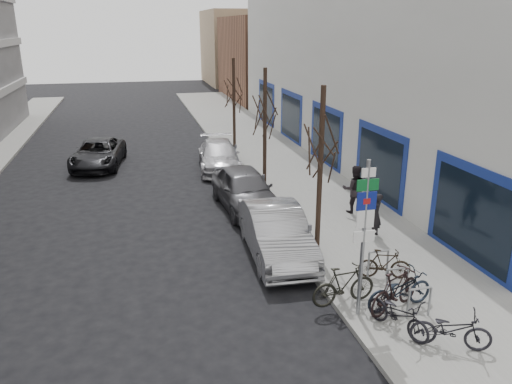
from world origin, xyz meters
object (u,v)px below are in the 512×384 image
parked_car_mid (245,189)px  pedestrian_far (354,189)px  meter_back (236,154)px  bike_mid_inner (344,285)px  highway_sign_pole (364,230)px  bike_far_curb (451,326)px  bike_mid_curb (400,287)px  tree_far (234,85)px  bike_near_left (399,311)px  bike_far_inner (385,264)px  meter_mid (263,187)px  bike_near_right (395,290)px  parked_car_front (276,232)px  parked_car_back (219,156)px  tree_mid (265,102)px  bike_rack (397,278)px  pedestrian_near (376,215)px  lane_car (98,153)px  meter_front (309,240)px  tree_near (322,133)px

parked_car_mid → pedestrian_far: (3.95, -1.83, 0.27)m
meter_back → bike_mid_inner: (0.07, -13.46, -0.21)m
highway_sign_pole → pedestrian_far: 7.54m
bike_far_curb → bike_mid_curb: bearing=35.8°
tree_far → bike_near_left: 17.77m
bike_mid_curb → tree_far: bearing=-5.8°
tree_far → pedestrian_far: 10.52m
meter_back → bike_far_inner: bearing=-81.8°
meter_mid → bike_near_right: 8.64m
bike_near_right → parked_car_front: 4.57m
bike_mid_curb → bike_far_inner: bike_mid_curb is taller
bike_near_right → pedestrian_far: size_ratio=1.00×
bike_near_right → parked_car_back: parked_car_back is taller
tree_far → tree_mid: bearing=-90.0°
bike_near_right → meter_back: bearing=-20.5°
parked_car_back → bike_rack: bearing=-74.5°
bike_near_left → bike_far_curb: 1.20m
meter_back → parked_car_mid: 5.42m
bike_mid_inner → pedestrian_near: (2.85, 3.88, 0.23)m
parked_car_mid → bike_mid_curb: bearing=-79.5°
tree_far → parked_car_front: size_ratio=1.12×
lane_car → pedestrian_near: bearing=-43.7°
bike_mid_curb → bike_far_curb: (0.28, -1.80, -0.05)m
parked_car_front → pedestrian_near: (3.67, 0.35, 0.12)m
bike_near_left → bike_near_right: bearing=43.4°
tree_far → bike_far_inner: 15.40m
highway_sign_pole → meter_mid: 8.65m
parked_car_mid → bike_rack: bearing=-76.8°
parked_car_mid → pedestrian_near: 5.59m
tree_far → meter_front: tree_far is taller
meter_front → lane_car: (-6.86, 13.79, -0.21)m
tree_far → parked_car_front: (-1.20, -12.43, -3.29)m
parked_car_front → pedestrian_near: bearing=8.2°
meter_mid → parked_car_mid: size_ratio=0.26×
bike_far_curb → bike_far_inner: bike_far_curb is taller
tree_far → meter_front: size_ratio=4.33×
tree_near → bike_mid_curb: 4.93m
meter_back → bike_near_left: 14.96m
parked_car_back → parked_car_mid: bearing=-84.2°
highway_sign_pole → meter_front: (-0.25, 3.01, -1.54)m
highway_sign_pole → tree_mid: (0.20, 10.01, 1.65)m
bike_rack → meter_back: (-1.65, 13.40, 0.26)m
bike_mid_curb → meter_mid: bearing=0.3°
highway_sign_pole → tree_near: 3.88m
bike_rack → pedestrian_near: size_ratio=1.45×
bike_mid_curb → lane_car: (-8.25, 16.78, -0.04)m
meter_mid → bike_near_right: (1.22, -8.55, -0.19)m
bike_near_right → bike_far_inner: size_ratio=1.27×
tree_near → parked_car_front: 3.55m
bike_mid_inner → bike_near_left: bearing=-158.5°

